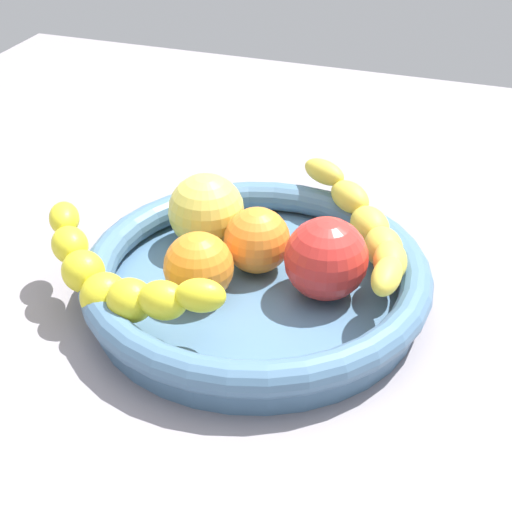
% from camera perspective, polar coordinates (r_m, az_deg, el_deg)
% --- Properties ---
extents(kitchen_counter, '(1.20, 1.20, 0.03)m').
position_cam_1_polar(kitchen_counter, '(0.68, 0.00, -4.39)').
color(kitchen_counter, gray).
rests_on(kitchen_counter, ground).
extents(fruit_bowl, '(0.30, 0.30, 0.05)m').
position_cam_1_polar(fruit_bowl, '(0.66, 0.00, -1.75)').
color(fruit_bowl, '#4A6F92').
rests_on(fruit_bowl, kitchen_counter).
extents(banana_draped_left, '(0.11, 0.20, 0.06)m').
position_cam_1_polar(banana_draped_left, '(0.62, -10.61, -1.63)').
color(banana_draped_left, yellow).
rests_on(banana_draped_left, fruit_bowl).
extents(banana_draped_right, '(0.20, 0.13, 0.05)m').
position_cam_1_polar(banana_draped_right, '(0.69, 8.31, 1.97)').
color(banana_draped_right, '#DFC944').
rests_on(banana_draped_right, fruit_bowl).
extents(orange_front, '(0.06, 0.06, 0.06)m').
position_cam_1_polar(orange_front, '(0.63, -4.26, -0.80)').
color(orange_front, orange).
rests_on(orange_front, fruit_bowl).
extents(orange_mid_left, '(0.06, 0.06, 0.06)m').
position_cam_1_polar(orange_mid_left, '(0.67, 0.08, 1.17)').
color(orange_mid_left, orange).
rests_on(orange_mid_left, fruit_bowl).
extents(apple_yellow, '(0.07, 0.07, 0.07)m').
position_cam_1_polar(apple_yellow, '(0.70, -3.69, 3.32)').
color(apple_yellow, '#DCCD56').
rests_on(apple_yellow, fruit_bowl).
extents(tomato_red, '(0.07, 0.07, 0.07)m').
position_cam_1_polar(tomato_red, '(0.63, 5.20, -0.21)').
color(tomato_red, red).
rests_on(tomato_red, fruit_bowl).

